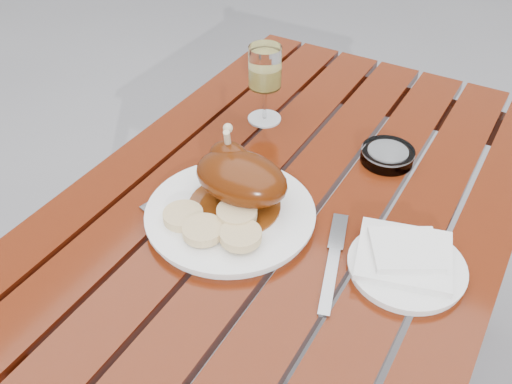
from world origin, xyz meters
TOP-DOWN VIEW (x-y plane):
  - table at (0.00, 0.00)m, footprint 0.80×1.20m
  - dinner_plate at (-0.07, -0.15)m, footprint 0.36×0.36m
  - roast_duck at (-0.08, -0.10)m, footprint 0.18×0.17m
  - bread_dumplings at (-0.07, -0.20)m, footprint 0.19×0.13m
  - wine_glass at (-0.18, 0.18)m, footprint 0.10×0.10m
  - side_plate at (0.25, -0.11)m, footprint 0.22×0.22m
  - napkin at (0.24, -0.10)m, footprint 0.19×0.18m
  - ashtray at (0.12, 0.17)m, footprint 0.14×0.14m
  - fork at (-0.20, -0.13)m, footprint 0.06×0.17m
  - knife at (0.14, -0.17)m, footprint 0.08×0.20m

SIDE VIEW (x-z plane):
  - table at x=0.00m, z-range 0.00..0.75m
  - fork at x=-0.20m, z-range 0.75..0.76m
  - knife at x=0.14m, z-range 0.75..0.76m
  - side_plate at x=0.25m, z-range 0.75..0.77m
  - dinner_plate at x=-0.07m, z-range 0.75..0.77m
  - ashtray at x=0.12m, z-range 0.75..0.78m
  - napkin at x=0.24m, z-range 0.77..0.78m
  - bread_dumplings at x=-0.07m, z-range 0.77..0.80m
  - roast_duck at x=-0.08m, z-range 0.75..0.89m
  - wine_glass at x=-0.18m, z-range 0.75..0.93m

